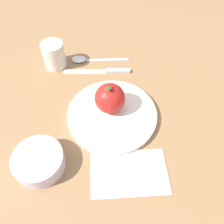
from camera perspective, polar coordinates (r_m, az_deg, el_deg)
name	(u,v)px	position (r m, az deg, el deg)	size (l,w,h in m)	color
ground_plane	(109,106)	(0.64, -0.81, 1.48)	(2.40, 2.40, 0.00)	olive
dinner_plate	(112,114)	(0.61, 0.00, -0.60)	(0.24, 0.24, 0.02)	silver
apple	(110,98)	(0.58, -0.54, 3.49)	(0.08, 0.08, 0.09)	#B21E19
side_bowl	(39,161)	(0.55, -17.93, -11.51)	(0.11, 0.11, 0.04)	silver
cup	(54,54)	(0.74, -14.38, 13.87)	(0.07, 0.07, 0.08)	silver
knife	(103,71)	(0.73, -2.28, 10.21)	(0.07, 0.21, 0.01)	silver
spoon	(86,59)	(0.77, -6.54, 12.98)	(0.08, 0.19, 0.01)	silver
linen_napkin	(129,172)	(0.54, 4.29, -14.86)	(0.11, 0.18, 0.00)	beige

